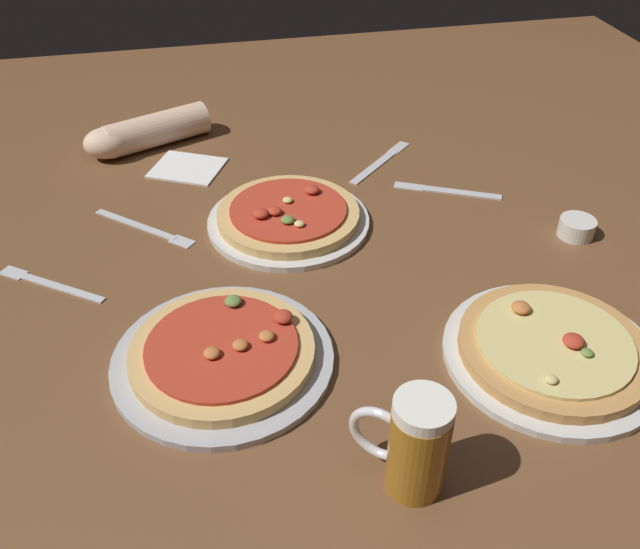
{
  "coord_description": "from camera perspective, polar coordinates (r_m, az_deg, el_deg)",
  "views": [
    {
      "loc": [
        -0.19,
        -0.85,
        0.7
      ],
      "look_at": [
        0.0,
        0.0,
        0.02
      ],
      "focal_mm": 37.82,
      "sensor_mm": 36.0,
      "label": 1
    }
  ],
  "objects": [
    {
      "name": "pizza_plate_far",
      "position": [
        1.26,
        -2.7,
        4.9
      ],
      "size": [
        0.3,
        0.3,
        0.05
      ],
      "color": "silver",
      "rests_on": "ground_plane"
    },
    {
      "name": "knife_spare",
      "position": [
        1.39,
        10.66,
        7.02
      ],
      "size": [
        0.2,
        0.11,
        0.01
      ],
      "color": "silver",
      "rests_on": "ground_plane"
    },
    {
      "name": "ground_plane",
      "position": [
        1.13,
        0.0,
        -1.4
      ],
      "size": [
        2.4,
        2.4,
        0.03
      ],
      "primitive_type": "cube",
      "color": "brown"
    },
    {
      "name": "fork_left",
      "position": [
        1.29,
        -14.53,
        3.85
      ],
      "size": [
        0.18,
        0.17,
        0.01
      ],
      "color": "silver",
      "rests_on": "ground_plane"
    },
    {
      "name": "knife_right",
      "position": [
        1.48,
        5.16,
        9.54
      ],
      "size": [
        0.17,
        0.17,
        0.01
      ],
      "color": "silver",
      "rests_on": "ground_plane"
    },
    {
      "name": "pizza_plate_side",
      "position": [
        0.99,
        -8.22,
        -6.7
      ],
      "size": [
        0.32,
        0.32,
        0.05
      ],
      "color": "#B2B2B7",
      "rests_on": "ground_plane"
    },
    {
      "name": "pizza_plate_near",
      "position": [
        1.04,
        19.06,
        -6.03
      ],
      "size": [
        0.31,
        0.31,
        0.05
      ],
      "color": "silver",
      "rests_on": "ground_plane"
    },
    {
      "name": "beer_mug_dark",
      "position": [
        0.81,
        8.0,
        -14.01
      ],
      "size": [
        0.11,
        0.1,
        0.14
      ],
      "color": "#9E6619",
      "rests_on": "ground_plane"
    },
    {
      "name": "fork_spare",
      "position": [
        1.21,
        -21.97,
        -0.68
      ],
      "size": [
        0.18,
        0.14,
        0.01
      ],
      "color": "silver",
      "rests_on": "ground_plane"
    },
    {
      "name": "diner_arm",
      "position": [
        1.56,
        -14.8,
        11.47
      ],
      "size": [
        0.28,
        0.16,
        0.07
      ],
      "color": "beige",
      "rests_on": "ground_plane"
    },
    {
      "name": "ramekin_sauce",
      "position": [
        1.31,
        20.89,
        3.73
      ],
      "size": [
        0.06,
        0.06,
        0.03
      ],
      "primitive_type": "cylinder",
      "color": "silver",
      "rests_on": "ground_plane"
    },
    {
      "name": "napkin_folded",
      "position": [
        1.47,
        -11.15,
        8.91
      ],
      "size": [
        0.18,
        0.17,
        0.01
      ],
      "primitive_type": "cube",
      "rotation": [
        0.0,
        0.0,
        -0.47
      ],
      "color": "white",
      "rests_on": "ground_plane"
    }
  ]
}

